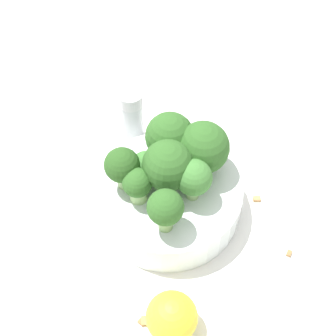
# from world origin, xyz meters

# --- Properties ---
(ground_plane) EXTENTS (3.00, 3.00, 0.00)m
(ground_plane) POSITION_xyz_m (0.00, 0.00, 0.00)
(ground_plane) COLOR white
(bowl) EXTENTS (0.17, 0.17, 0.04)m
(bowl) POSITION_xyz_m (0.00, 0.00, 0.02)
(bowl) COLOR silver
(bowl) RESTS_ON ground_plane
(broccoli_floret_0) EXTENTS (0.04, 0.04, 0.05)m
(broccoli_floret_0) POSITION_xyz_m (0.02, 0.05, 0.08)
(broccoli_floret_0) COLOR #8EB770
(broccoli_floret_0) RESTS_ON bowl
(broccoli_floret_1) EXTENTS (0.04, 0.04, 0.06)m
(broccoli_floret_1) POSITION_xyz_m (-0.05, 0.02, 0.08)
(broccoli_floret_1) COLOR #84AD66
(broccoli_floret_1) RESTS_ON bowl
(broccoli_floret_2) EXTENTS (0.06, 0.06, 0.07)m
(broccoli_floret_2) POSITION_xyz_m (0.01, -0.04, 0.08)
(broccoli_floret_2) COLOR #8EB770
(broccoli_floret_2) RESTS_ON bowl
(broccoli_floret_3) EXTENTS (0.06, 0.06, 0.07)m
(broccoli_floret_3) POSITION_xyz_m (0.00, -0.00, 0.08)
(broccoli_floret_3) COLOR #84AD66
(broccoli_floret_3) RESTS_ON bowl
(broccoli_floret_4) EXTENTS (0.03, 0.03, 0.04)m
(broccoli_floret_4) POSITION_xyz_m (-0.01, 0.04, 0.07)
(broccoli_floret_4) COLOR #8EB770
(broccoli_floret_4) RESTS_ON bowl
(broccoli_floret_5) EXTENTS (0.04, 0.04, 0.05)m
(broccoli_floret_5) POSITION_xyz_m (-0.02, -0.02, 0.08)
(broccoli_floret_5) COLOR #8EB770
(broccoli_floret_5) RESTS_ON bowl
(broccoli_floret_6) EXTENTS (0.06, 0.06, 0.07)m
(broccoli_floret_6) POSITION_xyz_m (0.04, -0.01, 0.08)
(broccoli_floret_6) COLOR #8EB770
(broccoli_floret_6) RESTS_ON bowl
(broccoli_floret_7) EXTENTS (0.03, 0.03, 0.04)m
(broccoli_floret_7) POSITION_xyz_m (0.02, 0.02, 0.07)
(broccoli_floret_7) COLOR #84AD66
(broccoli_floret_7) RESTS_ON bowl
(pepper_shaker) EXTENTS (0.03, 0.03, 0.08)m
(pepper_shaker) POSITION_xyz_m (0.12, 0.01, 0.04)
(pepper_shaker) COLOR #B2B7BC
(pepper_shaker) RESTS_ON ground_plane
(lemon_wedge) EXTENTS (0.05, 0.05, 0.05)m
(lemon_wedge) POSITION_xyz_m (-0.14, 0.04, 0.03)
(lemon_wedge) COLOR yellow
(lemon_wedge) RESTS_ON ground_plane
(almond_crumb_0) EXTENTS (0.01, 0.01, 0.01)m
(almond_crumb_0) POSITION_xyz_m (-0.12, 0.07, 0.00)
(almond_crumb_0) COLOR olive
(almond_crumb_0) RESTS_ON ground_plane
(almond_crumb_1) EXTENTS (0.01, 0.01, 0.01)m
(almond_crumb_1) POSITION_xyz_m (-0.10, -0.11, 0.00)
(almond_crumb_1) COLOR olive
(almond_crumb_1) RESTS_ON ground_plane
(almond_crumb_2) EXTENTS (0.01, 0.01, 0.01)m
(almond_crumb_2) POSITION_xyz_m (-0.12, 0.07, 0.00)
(almond_crumb_2) COLOR #AD7F4C
(almond_crumb_2) RESTS_ON ground_plane
(almond_crumb_3) EXTENTS (0.01, 0.01, 0.01)m
(almond_crumb_3) POSITION_xyz_m (-0.02, -0.11, 0.00)
(almond_crumb_3) COLOR #AD7F4C
(almond_crumb_3) RESTS_ON ground_plane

